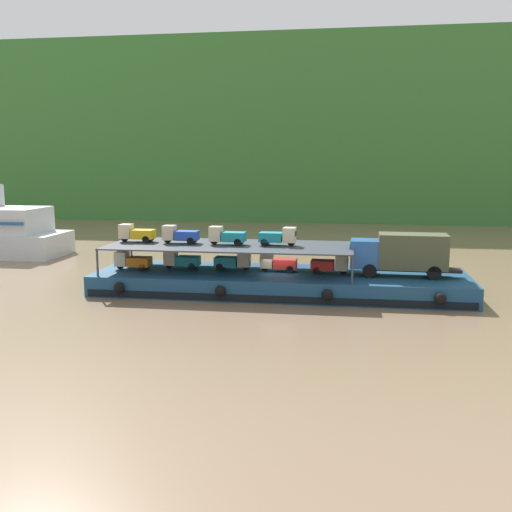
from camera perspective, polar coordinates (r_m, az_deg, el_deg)
name	(u,v)px	position (r m, az deg, el deg)	size (l,w,h in m)	color
ground_plane	(280,292)	(44.11, 2.33, -3.52)	(400.00, 400.00, 0.00)	#7F664C
hillside_far_bank	(322,122)	(111.96, 6.47, 12.90)	(138.79, 40.60, 30.19)	#387533
cargo_barge	(280,282)	(43.91, 2.33, -2.58)	(27.59, 8.40, 1.50)	navy
covered_lorry	(401,253)	(43.32, 14.00, 0.28)	(7.91, 2.48, 3.10)	#285BA3
cargo_rack	(230,246)	(44.06, -2.56, 1.01)	(18.39, 6.97, 2.00)	#383D47
mini_truck_lower_stern	(132,261)	(45.80, -11.98, -0.45)	(2.74, 1.20, 1.38)	orange
mini_truck_lower_aft	(181,260)	(45.56, -7.30, -0.37)	(2.76, 1.23, 1.38)	teal
mini_truck_lower_mid	(233,261)	(44.75, -2.23, -0.48)	(2.74, 1.20, 1.38)	teal
mini_truck_lower_fore	(278,262)	(44.04, 2.15, -0.63)	(2.75, 1.22, 1.38)	red
mini_truck_lower_bow	(330,264)	(43.61, 7.26, -0.80)	(2.79, 1.28, 1.38)	red
mini_truck_upper_stern	(136,233)	(46.47, -11.60, 2.20)	(2.76, 1.24, 1.38)	gold
mini_truck_upper_mid	(180,235)	(45.04, -7.44, 2.09)	(2.74, 1.20, 1.38)	#1E47B7
mini_truck_upper_fore	(227,236)	(43.99, -2.88, 1.98)	(2.78, 1.27, 1.38)	teal
mini_truck_upper_bow	(278,236)	(43.58, 2.20, 1.92)	(2.80, 1.30, 1.38)	teal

